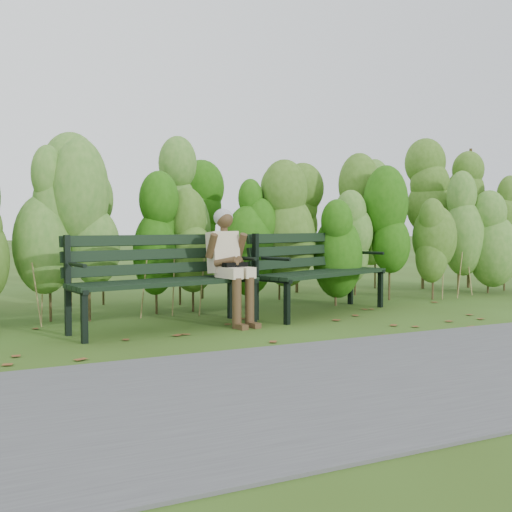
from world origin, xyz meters
name	(u,v)px	position (x,y,z in m)	size (l,w,h in m)	color
ground	(270,328)	(0.00, 0.00, 0.00)	(80.00, 80.00, 0.00)	#314513
footpath	(404,373)	(0.00, -2.20, 0.01)	(60.00, 2.50, 0.01)	#474749
hedge_band	(208,213)	(0.00, 1.86, 1.26)	(11.04, 1.67, 2.42)	#47381E
leaf_litter	(314,328)	(0.39, -0.26, 0.00)	(5.84, 2.26, 0.01)	brown
bench_left	(161,273)	(-1.05, 0.47, 0.59)	(2.08, 0.98, 1.00)	black
bench_right	(316,266)	(1.02, 0.76, 0.59)	(2.10, 1.32, 1.00)	black
seated_woman	(229,257)	(-0.30, 0.40, 0.74)	(0.49, 0.72, 1.28)	beige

